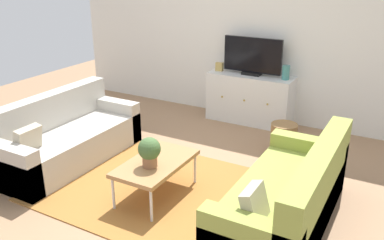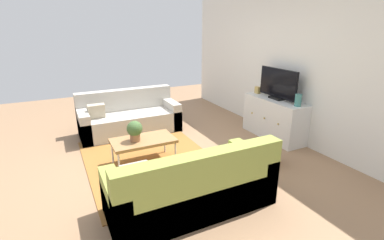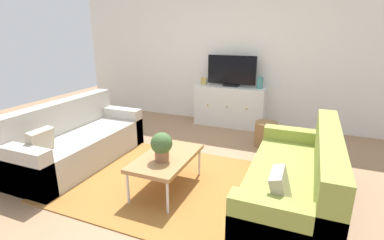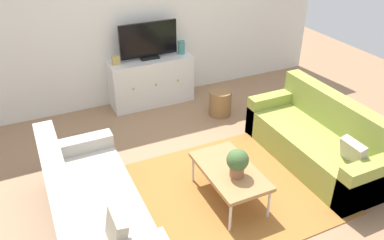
{
  "view_description": "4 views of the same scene",
  "coord_description": "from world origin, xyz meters",
  "px_view_note": "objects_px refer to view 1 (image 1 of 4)",
  "views": [
    {
      "loc": [
        2.23,
        -3.41,
        2.33
      ],
      "look_at": [
        0.0,
        0.59,
        0.57
      ],
      "focal_mm": 38.62,
      "sensor_mm": 36.0,
      "label": 1
    },
    {
      "loc": [
        3.9,
        -1.35,
        2.04
      ],
      "look_at": [
        0.0,
        0.59,
        0.57
      ],
      "focal_mm": 26.44,
      "sensor_mm": 36.0,
      "label": 2
    },
    {
      "loc": [
        1.42,
        -2.84,
        1.72
      ],
      "look_at": [
        0.0,
        0.59,
        0.57
      ],
      "focal_mm": 26.91,
      "sensor_mm": 36.0,
      "label": 3
    },
    {
      "loc": [
        -1.71,
        -3.07,
        2.93
      ],
      "look_at": [
        0.0,
        0.59,
        0.57
      ],
      "focal_mm": 36.44,
      "sensor_mm": 36.0,
      "label": 4
    }
  ],
  "objects_px": {
    "couch_right_side": "(291,201)",
    "coffee_table": "(156,164)",
    "flat_screen_tv": "(252,56)",
    "wicker_basket": "(283,138)",
    "couch_left_side": "(63,139)",
    "tv_console": "(250,99)",
    "potted_plant": "(149,151)",
    "mantel_clock": "(219,67)",
    "glass_vase": "(286,73)"
  },
  "relations": [
    {
      "from": "mantel_clock",
      "to": "potted_plant",
      "type": "bearing_deg",
      "value": -79.2
    },
    {
      "from": "couch_right_side",
      "to": "wicker_basket",
      "type": "xyz_separation_m",
      "value": [
        -0.56,
        1.56,
        -0.08
      ]
    },
    {
      "from": "potted_plant",
      "to": "glass_vase",
      "type": "bearing_deg",
      "value": 78.36
    },
    {
      "from": "wicker_basket",
      "to": "tv_console",
      "type": "bearing_deg",
      "value": 134.55
    },
    {
      "from": "coffee_table",
      "to": "potted_plant",
      "type": "relative_size",
      "value": 3.01
    },
    {
      "from": "couch_right_side",
      "to": "mantel_clock",
      "type": "distance_m",
      "value": 3.08
    },
    {
      "from": "flat_screen_tv",
      "to": "tv_console",
      "type": "bearing_deg",
      "value": -90.0
    },
    {
      "from": "couch_left_side",
      "to": "couch_right_side",
      "type": "distance_m",
      "value": 2.87
    },
    {
      "from": "tv_console",
      "to": "flat_screen_tv",
      "type": "distance_m",
      "value": 0.65
    },
    {
      "from": "potted_plant",
      "to": "tv_console",
      "type": "xyz_separation_m",
      "value": [
        0.02,
        2.65,
        -0.2
      ]
    },
    {
      "from": "flat_screen_tv",
      "to": "potted_plant",
      "type": "bearing_deg",
      "value": -90.43
    },
    {
      "from": "mantel_clock",
      "to": "wicker_basket",
      "type": "relative_size",
      "value": 0.34
    },
    {
      "from": "couch_right_side",
      "to": "couch_left_side",
      "type": "bearing_deg",
      "value": 180.0
    },
    {
      "from": "tv_console",
      "to": "glass_vase",
      "type": "height_order",
      "value": "glass_vase"
    },
    {
      "from": "potted_plant",
      "to": "couch_left_side",
      "type": "bearing_deg",
      "value": 169.59
    },
    {
      "from": "couch_right_side",
      "to": "coffee_table",
      "type": "xyz_separation_m",
      "value": [
        -1.39,
        -0.15,
        0.1
      ]
    },
    {
      "from": "glass_vase",
      "to": "flat_screen_tv",
      "type": "bearing_deg",
      "value": 177.82
    },
    {
      "from": "flat_screen_tv",
      "to": "mantel_clock",
      "type": "relative_size",
      "value": 6.87
    },
    {
      "from": "couch_right_side",
      "to": "coffee_table",
      "type": "bearing_deg",
      "value": -173.72
    },
    {
      "from": "couch_left_side",
      "to": "coffee_table",
      "type": "relative_size",
      "value": 2.02
    },
    {
      "from": "couch_right_side",
      "to": "flat_screen_tv",
      "type": "height_order",
      "value": "flat_screen_tv"
    },
    {
      "from": "couch_right_side",
      "to": "coffee_table",
      "type": "height_order",
      "value": "couch_right_side"
    },
    {
      "from": "couch_left_side",
      "to": "flat_screen_tv",
      "type": "height_order",
      "value": "flat_screen_tv"
    },
    {
      "from": "mantel_clock",
      "to": "tv_console",
      "type": "bearing_deg",
      "value": -0.0
    },
    {
      "from": "tv_console",
      "to": "mantel_clock",
      "type": "bearing_deg",
      "value": 180.0
    },
    {
      "from": "coffee_table",
      "to": "tv_console",
      "type": "height_order",
      "value": "tv_console"
    },
    {
      "from": "flat_screen_tv",
      "to": "wicker_basket",
      "type": "distance_m",
      "value": 1.42
    },
    {
      "from": "coffee_table",
      "to": "tv_console",
      "type": "relative_size",
      "value": 0.73
    },
    {
      "from": "coffee_table",
      "to": "flat_screen_tv",
      "type": "relative_size",
      "value": 1.05
    },
    {
      "from": "couch_left_side",
      "to": "mantel_clock",
      "type": "relative_size",
      "value": 14.57
    },
    {
      "from": "coffee_table",
      "to": "glass_vase",
      "type": "xyz_separation_m",
      "value": [
        0.56,
        2.53,
        0.47
      ]
    },
    {
      "from": "couch_left_side",
      "to": "wicker_basket",
      "type": "relative_size",
      "value": 4.93
    },
    {
      "from": "potted_plant",
      "to": "wicker_basket",
      "type": "relative_size",
      "value": 0.81
    },
    {
      "from": "tv_console",
      "to": "couch_left_side",
      "type": "bearing_deg",
      "value": -122.46
    },
    {
      "from": "couch_left_side",
      "to": "flat_screen_tv",
      "type": "distance_m",
      "value": 2.93
    },
    {
      "from": "tv_console",
      "to": "glass_vase",
      "type": "bearing_deg",
      "value": 0.0
    },
    {
      "from": "potted_plant",
      "to": "glass_vase",
      "type": "distance_m",
      "value": 2.72
    },
    {
      "from": "potted_plant",
      "to": "mantel_clock",
      "type": "relative_size",
      "value": 2.39
    },
    {
      "from": "tv_console",
      "to": "glass_vase",
      "type": "xyz_separation_m",
      "value": [
        0.53,
        0.0,
        0.47
      ]
    },
    {
      "from": "coffee_table",
      "to": "mantel_clock",
      "type": "bearing_deg",
      "value": 101.05
    },
    {
      "from": "coffee_table",
      "to": "couch_left_side",
      "type": "bearing_deg",
      "value": 174.1
    },
    {
      "from": "coffee_table",
      "to": "flat_screen_tv",
      "type": "height_order",
      "value": "flat_screen_tv"
    },
    {
      "from": "potted_plant",
      "to": "mantel_clock",
      "type": "xyz_separation_m",
      "value": [
        -0.51,
        2.65,
        0.23
      ]
    },
    {
      "from": "coffee_table",
      "to": "tv_console",
      "type": "bearing_deg",
      "value": 89.29
    },
    {
      "from": "coffee_table",
      "to": "glass_vase",
      "type": "distance_m",
      "value": 2.63
    },
    {
      "from": "glass_vase",
      "to": "wicker_basket",
      "type": "distance_m",
      "value": 1.08
    },
    {
      "from": "mantel_clock",
      "to": "wicker_basket",
      "type": "height_order",
      "value": "mantel_clock"
    },
    {
      "from": "coffee_table",
      "to": "flat_screen_tv",
      "type": "distance_m",
      "value": 2.63
    },
    {
      "from": "glass_vase",
      "to": "potted_plant",
      "type": "bearing_deg",
      "value": -101.64
    },
    {
      "from": "potted_plant",
      "to": "glass_vase",
      "type": "relative_size",
      "value": 1.52
    }
  ]
}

